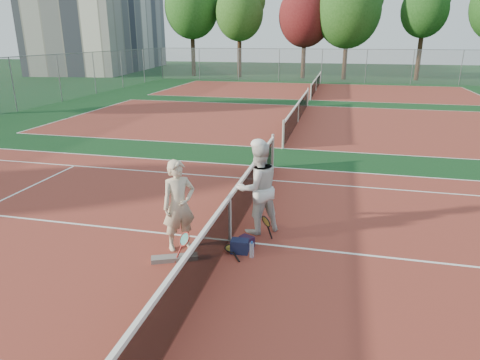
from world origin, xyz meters
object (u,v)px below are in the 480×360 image
(net_main, at_px, (230,218))
(racket_black_held, at_px, (266,228))
(racket_red, at_px, (185,246))
(racket_spare, at_px, (231,249))
(player_a, at_px, (179,205))
(sports_bag_purple, at_px, (247,242))
(sports_bag_navy, at_px, (240,246))
(player_b, at_px, (258,188))
(apartment_block, at_px, (101,8))
(water_bottle, at_px, (252,250))

(net_main, xyz_separation_m, racket_black_held, (0.73, 0.17, -0.23))
(racket_red, distance_m, racket_spare, 0.94)
(player_a, distance_m, sports_bag_purple, 1.57)
(sports_bag_purple, bearing_deg, sports_bag_navy, -106.19)
(player_b, xyz_separation_m, sports_bag_navy, (-0.14, -1.07, -0.86))
(player_b, bearing_deg, apartment_block, -95.21)
(racket_red, height_order, sports_bag_purple, racket_red)
(player_b, bearing_deg, racket_black_held, 82.58)
(player_b, relative_size, racket_black_held, 3.52)
(water_bottle, bearing_deg, racket_black_held, 79.46)
(net_main, distance_m, player_b, 0.91)
(apartment_block, distance_m, player_a, 52.54)
(player_a, relative_size, sports_bag_purple, 6.69)
(racket_black_held, distance_m, sports_bag_navy, 0.76)
(net_main, height_order, racket_red, net_main)
(sports_bag_navy, relative_size, sports_bag_purple, 1.26)
(net_main, xyz_separation_m, water_bottle, (0.59, -0.59, -0.36))
(net_main, height_order, sports_bag_purple, net_main)
(racket_black_held, bearing_deg, racket_red, -12.24)
(player_a, height_order, racket_spare, player_a)
(net_main, xyz_separation_m, racket_spare, (0.13, -0.45, -0.46))
(net_main, relative_size, player_a, 5.97)
(apartment_block, bearing_deg, sports_bag_navy, -57.50)
(net_main, bearing_deg, water_bottle, -45.17)
(player_a, distance_m, sports_bag_navy, 1.44)
(apartment_block, height_order, player_a, apartment_block)
(racket_spare, xyz_separation_m, water_bottle, (0.45, -0.14, 0.10))
(player_a, height_order, racket_red, player_a)
(player_b, distance_m, sports_bag_purple, 1.19)
(player_b, relative_size, racket_spare, 3.34)
(net_main, height_order, player_a, player_a)
(racket_red, bearing_deg, player_a, 62.25)
(player_a, distance_m, player_b, 1.77)
(racket_red, bearing_deg, sports_bag_navy, -33.30)
(racket_red, bearing_deg, player_b, -4.86)
(racket_spare, xyz_separation_m, sports_bag_navy, (0.18, 0.00, 0.09))
(racket_red, bearing_deg, water_bottle, -44.11)
(racket_red, relative_size, water_bottle, 1.75)
(racket_red, bearing_deg, sports_bag_purple, -23.65)
(net_main, height_order, racket_black_held, net_main)
(apartment_block, bearing_deg, racket_red, -58.67)
(net_main, bearing_deg, sports_bag_navy, -55.03)
(sports_bag_navy, bearing_deg, racket_spare, -179.82)
(net_main, height_order, racket_spare, net_main)
(player_a, bearing_deg, net_main, -10.49)
(sports_bag_purple, bearing_deg, player_a, -164.82)
(racket_black_held, height_order, sports_bag_navy, racket_black_held)
(apartment_block, relative_size, racket_black_held, 38.65)
(apartment_block, relative_size, racket_spare, 36.68)
(racket_spare, bearing_deg, net_main, -17.91)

